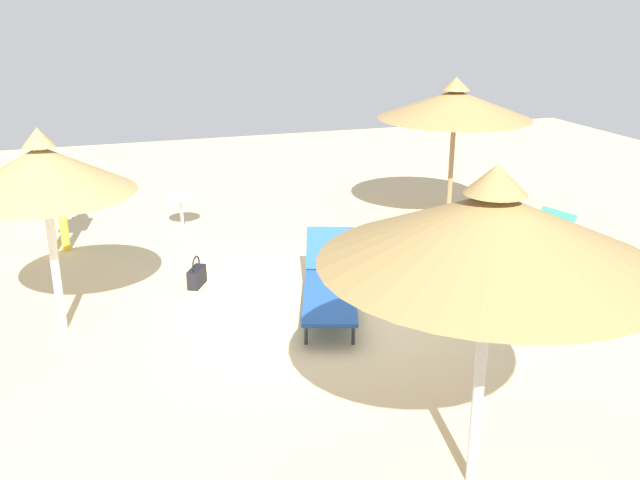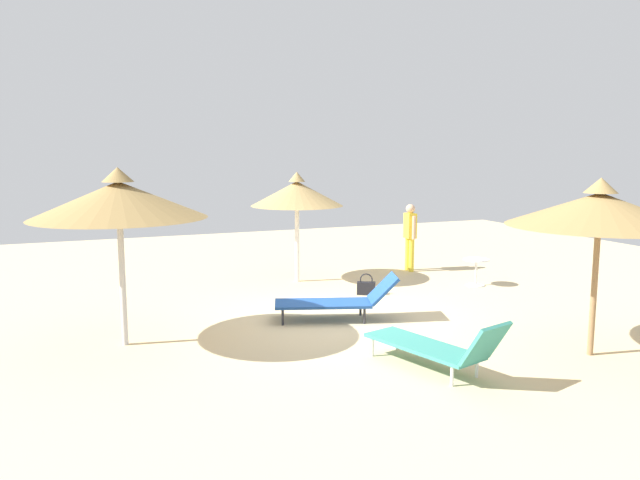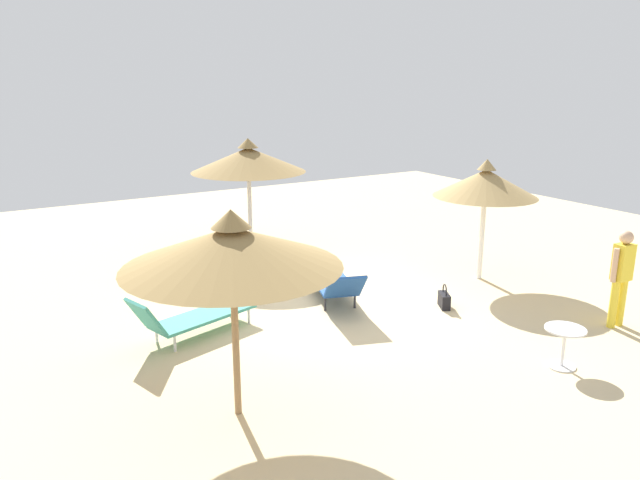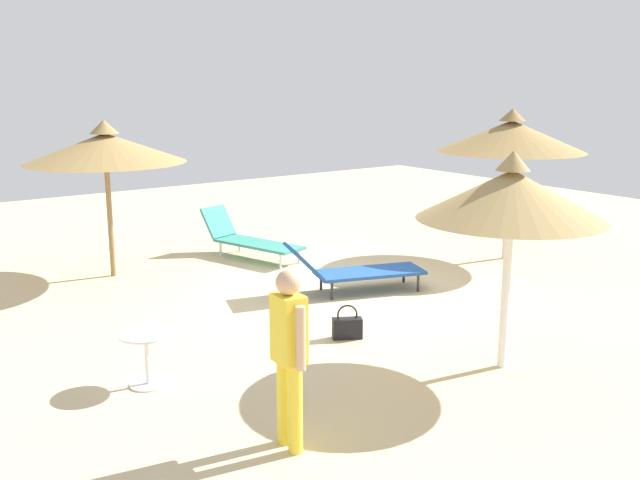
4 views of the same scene
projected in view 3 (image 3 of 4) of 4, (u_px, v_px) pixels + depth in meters
name	position (u px, v px, depth m)	size (l,w,h in m)	color
ground	(335.00, 305.00, 11.21)	(24.00, 24.00, 0.10)	beige
parasol_umbrella_near_right	(232.00, 247.00, 6.95)	(2.61, 2.61, 2.61)	olive
parasol_umbrella_front	(486.00, 183.00, 12.06)	(2.09, 2.09, 2.50)	white
parasol_umbrella_center	(248.00, 160.00, 13.69)	(2.63, 2.63, 2.74)	#B2B2B7
lounge_chair_far_left	(335.00, 283.00, 11.19)	(1.32, 2.26, 0.81)	#1E478C
lounge_chair_back	(190.00, 316.00, 9.61)	(2.20, 1.17, 0.87)	teal
person_standing_near_left	(622.00, 272.00, 9.90)	(0.49, 0.24, 1.66)	yellow
handbag	(444.00, 300.00, 10.94)	(0.32, 0.41, 0.45)	black
side_table_round	(564.00, 341.00, 8.61)	(0.58, 0.58, 0.60)	silver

